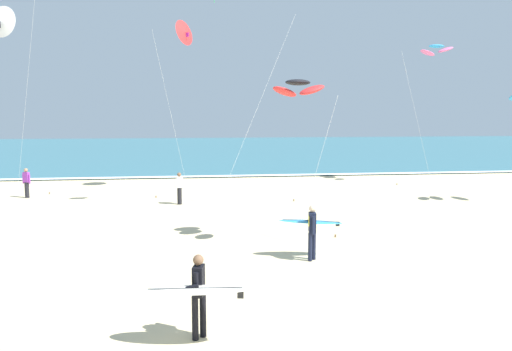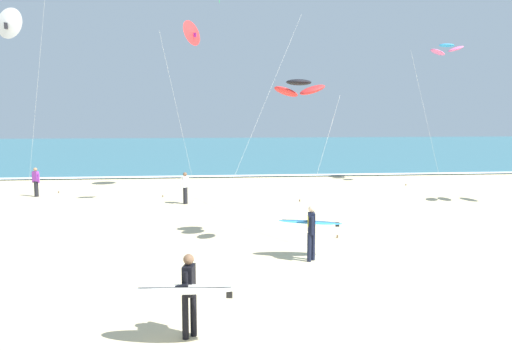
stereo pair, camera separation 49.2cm
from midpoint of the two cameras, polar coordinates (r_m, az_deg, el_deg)
ground_plane at (r=12.66m, az=5.21°, el=-13.52°), size 160.00×160.00×0.00m
ocean_water at (r=65.34m, az=-5.25°, el=3.06°), size 160.00×60.00×0.08m
shoreline_foam at (r=35.80m, az=-3.27°, el=-0.03°), size 160.00×0.93×0.01m
surfer_lead at (r=10.01m, az=-8.18°, el=-12.83°), size 2.14×1.12×1.71m
surfer_trailing at (r=15.46m, az=5.44°, el=-5.72°), size 2.03×1.00×1.71m
kite_arc_cobalt_high at (r=34.42m, az=19.44°, el=13.34°), size 3.37×2.55×8.82m
kite_delta_ivory_distant at (r=22.34m, az=-27.64°, el=15.20°), size 4.41×1.97×8.58m
kite_arc_charcoal_close at (r=16.83m, az=3.94°, el=9.88°), size 2.52×2.32×5.58m
kite_delta_scarlet_outer at (r=29.64m, az=-8.59°, el=15.77°), size 2.34×3.04×9.76m
bystander_white_top at (r=25.07m, az=-9.27°, el=-1.43°), size 0.42×0.34×1.59m
bystander_purple_top at (r=29.48m, az=-25.10°, el=-0.75°), size 0.46×0.30×1.59m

